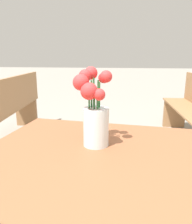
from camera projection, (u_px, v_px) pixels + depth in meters
table_front at (98, 176)px, 0.88m from camera, size 1.02×0.90×0.71m
flower_vase at (94, 115)px, 0.91m from camera, size 0.16×0.15×0.33m
bench_middle at (8, 109)px, 2.65m from camera, size 0.53×1.74×0.85m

